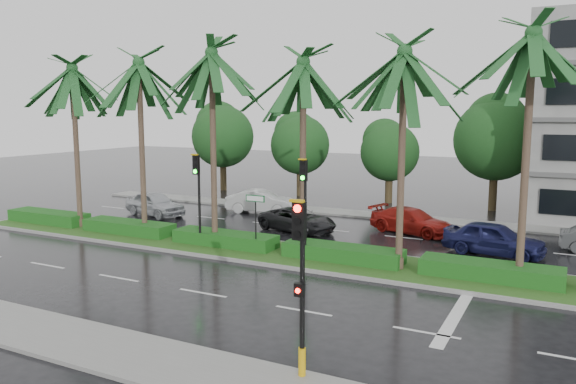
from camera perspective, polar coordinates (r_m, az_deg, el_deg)
The scene contains 17 objects.
ground at distance 24.70m, azimuth -1.84°, elevation -6.95°, with size 120.00×120.00×0.00m, color black.
near_sidewalk at distance 16.96m, azimuth -19.26°, elevation -14.45°, with size 40.00×2.40×0.12m, color gray.
far_sidewalk at distance 35.41m, azimuth 7.57°, elevation -2.26°, with size 40.00×2.00×0.12m, color gray.
median at distance 25.53m, azimuth -0.75°, elevation -6.26°, with size 36.00×4.00×0.15m.
hedge at distance 25.44m, azimuth -0.75°, elevation -5.45°, with size 35.20×1.40×0.60m.
lane_markings at distance 23.06m, azimuth 4.33°, elevation -8.06°, with size 34.00×13.06×0.01m.
palm_row at distance 25.39m, azimuth -3.32°, elevation 12.11°, with size 26.30×4.20×9.84m.
signal_near at distance 13.34m, azimuth 1.30°, elevation -9.06°, with size 0.34×0.45×4.36m.
signal_median_left at distance 26.47m, azimuth -9.16°, elevation 0.60°, with size 0.34×0.42×4.36m.
signal_median_right at distance 23.67m, azimuth 1.66°, elevation -0.19°, with size 0.34×0.42×4.36m.
street_sign at distance 25.13m, azimuth -3.33°, elevation -1.73°, with size 0.95×0.09×2.60m.
bg_trees at distance 40.07m, azimuth 10.98°, elevation 5.31°, with size 32.95×5.30×7.66m.
car_silver at distance 35.86m, azimuth -13.37°, elevation -1.16°, with size 4.39×1.76×1.49m, color #B1B5BA.
car_white at distance 35.89m, azimuth -2.73°, elevation -0.97°, with size 4.41×1.54×1.45m, color #B7B7B7.
car_darkgrey at distance 30.42m, azimuth 0.98°, elevation -2.84°, with size 4.49×2.07×1.25m, color black.
car_red at distance 30.60m, azimuth 12.44°, elevation -2.88°, with size 4.61×1.88×1.34m, color maroon.
car_blue at distance 27.05m, azimuth 20.19°, elevation -4.47°, with size 4.43×1.78×1.51m, color #1A1D4E.
Camera 1 is at (11.51, -20.87, 6.47)m, focal length 35.00 mm.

